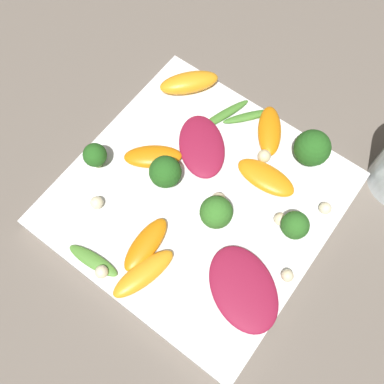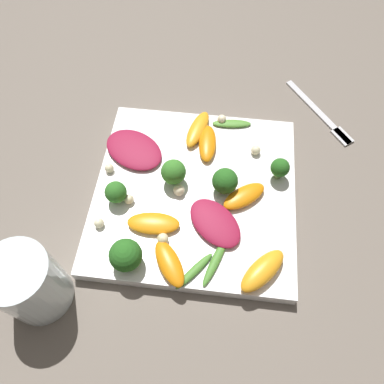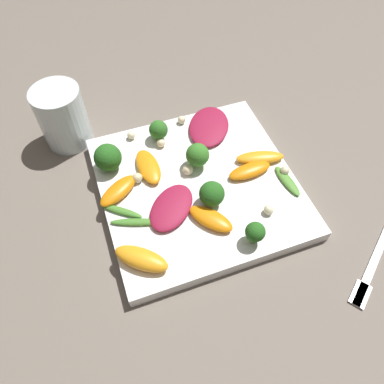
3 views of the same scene
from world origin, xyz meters
name	(u,v)px [view 3 (image 3 of 3)]	position (x,y,z in m)	size (l,w,h in m)	color
ground_plane	(198,191)	(0.00, 0.00, 0.00)	(2.40, 2.40, 0.00)	#6B6056
plate	(198,187)	(0.00, 0.00, 0.01)	(0.30, 0.30, 0.02)	white
drinking_glass	(63,117)	(-0.18, -0.17, 0.05)	(0.08, 0.08, 0.11)	silver
fork	(372,267)	(0.21, 0.18, 0.00)	(0.11, 0.14, 0.01)	silver
radicchio_leaf_0	(171,207)	(0.03, -0.05, 0.03)	(0.10, 0.10, 0.01)	maroon
radicchio_leaf_1	(209,126)	(-0.10, 0.06, 0.03)	(0.12, 0.11, 0.01)	maroon
orange_segment_0	(141,259)	(0.10, -0.12, 0.03)	(0.07, 0.08, 0.02)	orange
orange_segment_1	(118,191)	(-0.02, -0.12, 0.03)	(0.06, 0.08, 0.02)	orange
orange_segment_2	(260,158)	(-0.01, 0.11, 0.03)	(0.05, 0.08, 0.01)	orange
orange_segment_3	(211,219)	(0.07, -0.01, 0.03)	(0.07, 0.07, 0.02)	orange
orange_segment_4	(148,167)	(-0.05, -0.07, 0.03)	(0.08, 0.04, 0.01)	orange
orange_segment_5	(250,171)	(0.01, 0.08, 0.03)	(0.03, 0.07, 0.01)	orange
broccoli_floret_0	(255,232)	(0.12, 0.04, 0.04)	(0.03, 0.03, 0.04)	#7A9E51
broccoli_floret_1	(108,158)	(-0.08, -0.12, 0.05)	(0.04, 0.04, 0.05)	#84AD5B
broccoli_floret_2	(198,155)	(-0.03, 0.01, 0.05)	(0.04, 0.04, 0.04)	#84AD5B
broccoli_floret_3	(158,130)	(-0.11, -0.03, 0.04)	(0.03, 0.03, 0.04)	#84AD5B
broccoli_floret_4	(212,194)	(0.04, 0.01, 0.04)	(0.04, 0.04, 0.04)	#7A9E51
arugula_sprig_0	(287,181)	(0.05, 0.13, 0.03)	(0.07, 0.02, 0.01)	#518E33
arugula_sprig_1	(137,222)	(0.04, -0.11, 0.03)	(0.04, 0.08, 0.01)	#47842D
arugula_sprig_2	(121,211)	(0.01, -0.13, 0.03)	(0.05, 0.06, 0.01)	#47842D
macadamia_nut_0	(285,170)	(0.03, 0.14, 0.03)	(0.01, 0.01, 0.01)	beige
macadamia_nut_1	(269,210)	(0.09, 0.08, 0.03)	(0.02, 0.02, 0.02)	beige
macadamia_nut_2	(188,170)	(-0.02, -0.01, 0.03)	(0.02, 0.02, 0.02)	beige
macadamia_nut_3	(131,135)	(-0.13, -0.07, 0.03)	(0.01, 0.01, 0.01)	beige
macadamia_nut_4	(181,120)	(-0.13, 0.02, 0.03)	(0.01, 0.01, 0.01)	beige
macadamia_nut_5	(161,143)	(-0.09, -0.03, 0.03)	(0.01, 0.01, 0.01)	beige
macadamia_nut_6	(137,178)	(-0.03, -0.09, 0.03)	(0.02, 0.02, 0.02)	beige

